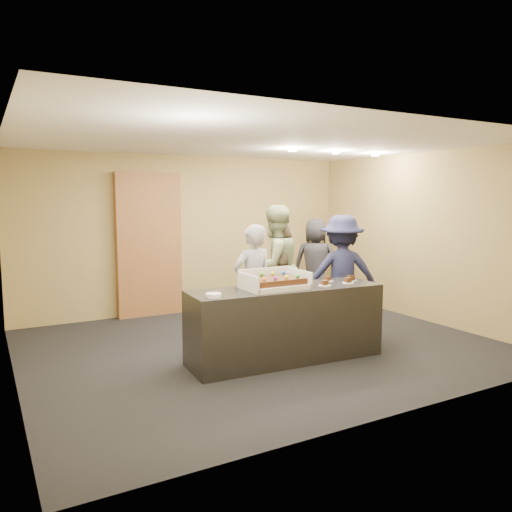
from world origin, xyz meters
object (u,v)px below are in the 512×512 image
Objects in this scene: person_server_grey at (253,285)px; person_navy_man at (342,274)px; person_brown_extra at (283,276)px; serving_counter at (285,324)px; plate_stack at (213,295)px; person_dark_suit at (316,264)px; sheet_cake at (275,280)px; storage_cabinet at (149,245)px; cake_box at (274,284)px; person_sage_man at (274,267)px.

person_navy_man is at bearing 171.35° from person_server_grey.
person_brown_extra is at bearing -151.31° from person_server_grey.
person_server_grey is (-0.03, 0.77, 0.36)m from serving_counter.
person_dark_suit is (3.03, 2.29, -0.11)m from plate_stack.
sheet_cake is at bearing 76.15° from person_server_grey.
storage_cabinet is (-0.74, 3.08, 0.75)m from serving_counter.
person_dark_suit reaches higher than cake_box.
storage_cabinet is 3.23m from plate_stack.
cake_box is at bearing 49.30° from person_navy_man.
person_brown_extra is (0.79, 1.32, 0.34)m from serving_counter.
cake_box is 3.04m from person_dark_suit.
person_server_grey is 0.94m from person_sage_man.
person_brown_extra is at bearing -19.90° from person_navy_man.
person_server_grey is at bearing -21.16° from person_brown_extra.
storage_cabinet is 2.37m from person_brown_extra.
plate_stack is at bearing -171.53° from sheet_cake.
sheet_cake is 0.39× the size of person_server_grey.
storage_cabinet is 3.14m from sheet_cake.
cake_box is 0.88m from plate_stack.
storage_cabinet is at bearing -21.64° from person_navy_man.
serving_counter is 1.28× the size of person_sage_man.
cake_box is at bearing 75.87° from person_server_grey.
sheet_cake is 3.65× the size of plate_stack.
person_server_grey is (0.12, 0.77, -0.18)m from sheet_cake.
person_brown_extra is at bearing 38.75° from plate_stack.
storage_cabinet is 1.48× the size of person_dark_suit.
cake_box is 0.40× the size of person_sage_man.
person_sage_man is at bearing 41.68° from plate_stack.
storage_cabinet is 1.28× the size of person_sage_man.
cake_box is at bearing -1.04° from person_brown_extra.
serving_counter is at bearing 7.20° from plate_stack.
person_brown_extra is (0.83, 0.55, -0.02)m from person_server_grey.
cake_box is at bearing 84.79° from person_dark_suit.
person_dark_suit is (1.34, 0.79, -0.12)m from person_sage_man.
plate_stack is 0.09× the size of person_sage_man.
plate_stack is at bearing 45.06° from person_navy_man.
cake_box is 0.43× the size of person_navy_man.
person_sage_man reaches higher than sheet_cake.
person_server_grey is at bearing 80.91° from cake_box.
person_sage_man is 1.56m from person_dark_suit.
cake_box is 1.17× the size of sheet_cake.
sheet_cake is (-0.15, -0.00, 0.55)m from serving_counter.
person_server_grey is (0.98, 0.90, -0.11)m from plate_stack.
serving_counter is 0.57m from sheet_cake.
cake_box is at bearing 88.99° from sheet_cake.
serving_counter is 3.21× the size of cake_box.
person_server_grey is at bearing 74.44° from person_dark_suit.
plate_stack is 0.11× the size of person_server_grey.
person_dark_suit is at bearing -85.69° from person_navy_man.
person_server_grey is at bearing 42.50° from plate_stack.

